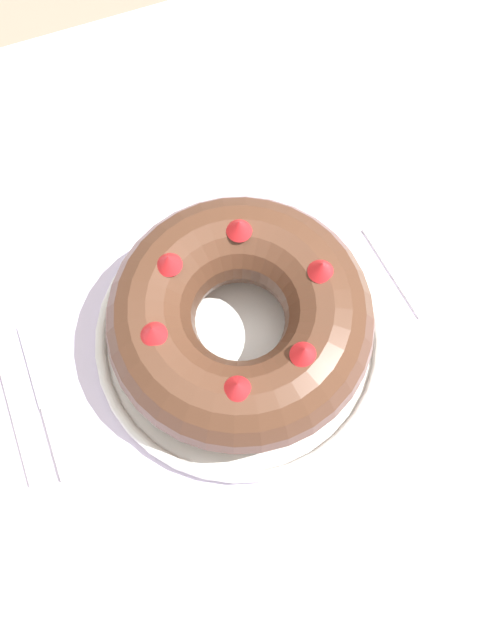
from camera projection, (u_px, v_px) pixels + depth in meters
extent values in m
plane|color=gray|center=(251.00, 454.00, 1.52)|extent=(8.00, 8.00, 0.00)
cube|color=silver|center=(260.00, 333.00, 0.82)|extent=(1.48, 0.92, 0.03)
cylinder|color=white|center=(240.00, 339.00, 0.80)|extent=(0.30, 0.30, 0.01)
torus|color=white|center=(240.00, 337.00, 0.79)|extent=(0.31, 0.31, 0.01)
torus|color=#4C2D1E|center=(240.00, 320.00, 0.74)|extent=(0.27, 0.27, 0.09)
cone|color=red|center=(304.00, 352.00, 0.68)|extent=(0.03, 0.03, 0.02)
cone|color=red|center=(321.00, 265.00, 0.71)|extent=(0.03, 0.03, 0.02)
cone|color=red|center=(241.00, 226.00, 0.72)|extent=(0.03, 0.03, 0.02)
cone|color=red|center=(168.00, 261.00, 0.71)|extent=(0.03, 0.03, 0.02)
cone|color=red|center=(153.00, 331.00, 0.68)|extent=(0.03, 0.03, 0.02)
cone|color=red|center=(237.00, 386.00, 0.67)|extent=(0.03, 0.03, 0.02)
cube|color=white|center=(20.00, 423.00, 0.77)|extent=(0.01, 0.14, 0.01)
cube|color=white|center=(59.00, 442.00, 0.76)|extent=(0.02, 0.08, 0.01)
cube|color=silver|center=(38.00, 365.00, 0.79)|extent=(0.02, 0.10, 0.00)
cube|color=white|center=(456.00, 242.00, 0.84)|extent=(0.19, 0.14, 0.00)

